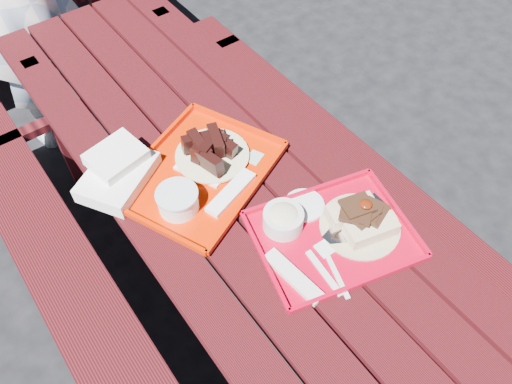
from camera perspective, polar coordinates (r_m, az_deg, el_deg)
ground at (r=2.25m, az=-2.32°, el=-10.47°), size 60.00×60.00×0.00m
picnic_table_near at (r=1.77m, az=-2.89°, el=-2.09°), size 1.41×2.40×0.75m
near_tray at (r=1.48m, az=8.46°, el=-3.90°), size 0.52×0.45×0.14m
far_tray at (r=1.61m, az=-6.44°, el=2.13°), size 0.61×0.56×0.08m
white_cloth at (r=1.64m, az=-15.51°, el=2.31°), size 0.30×0.28×0.10m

